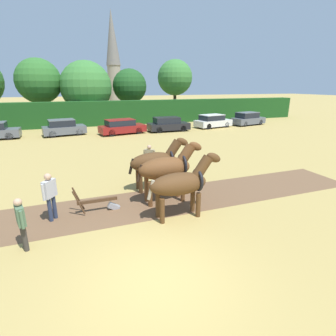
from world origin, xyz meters
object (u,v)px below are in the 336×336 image
draft_horse_lead_right (167,168)px  parked_car_right (213,121)px  church_spire (113,58)px  draft_horse_trail_left (156,162)px  farmer_at_plow (50,193)px  draft_horse_lead_left (182,183)px  farmer_beside_team (149,158)px  parked_car_far_right (248,119)px  parked_car_center (122,127)px  tree_center (130,86)px  farmer_onlooker_left (21,221)px  plow (101,203)px  tree_left (39,81)px  tree_center_left (86,87)px  parked_car_center_left (64,128)px  tree_center_right (175,78)px  parked_car_center_right (168,124)px

draft_horse_lead_right → parked_car_right: 20.71m
church_spire → draft_horse_trail_left: 48.27m
draft_horse_lead_right → farmer_at_plow: (-4.42, -0.16, -0.41)m
draft_horse_lead_right → draft_horse_trail_left: bearing=89.8°
draft_horse_lead_left → farmer_beside_team: size_ratio=1.77×
farmer_at_plow → parked_car_far_right: farmer_at_plow is taller
draft_horse_lead_right → parked_car_center: draft_horse_lead_right is taller
tree_center → farmer_onlooker_left: bearing=-107.6°
tree_center → church_spire: church_spire is taller
draft_horse_lead_left → plow: draft_horse_lead_left is taller
draft_horse_trail_left → farmer_beside_team: 2.14m
farmer_beside_team → tree_left: bearing=50.9°
tree_center_left → parked_car_right: bearing=-36.4°
draft_horse_trail_left → parked_car_right: draft_horse_trail_left is taller
tree_center_left → parked_car_far_right: size_ratio=1.70×
church_spire → parked_car_center: bearing=-97.8°
draft_horse_trail_left → farmer_beside_team: draft_horse_trail_left is taller
tree_center → plow: (-7.02, -27.90, -4.18)m
tree_center → parked_car_center_left: tree_center is taller
tree_center_right → parked_car_center_left: bearing=-147.8°
tree_center → parked_car_center_left: size_ratio=1.66×
tree_center → plow: bearing=-104.1°
parked_car_center_left → parked_car_far_right: (20.94, -0.13, 0.00)m
tree_center → plow: size_ratio=3.99×
farmer_onlooker_left → parked_car_center_right: 21.35m
draft_horse_lead_right → farmer_at_plow: bearing=-178.6°
draft_horse_lead_left → plow: (-2.73, 1.43, -0.97)m
tree_left → tree_center: tree_left is taller
draft_horse_lead_right → parked_car_center_left: bearing=103.4°
farmer_at_plow → parked_car_center: 17.47m
parked_car_center_right → parked_car_far_right: parked_car_far_right is taller
church_spire → draft_horse_lead_left: size_ratio=6.60×
farmer_at_plow → draft_horse_lead_right: bearing=37.6°
draft_horse_trail_left → parked_car_center_left: 16.74m
tree_left → church_spire: (12.41, 21.17, 4.83)m
tree_center_right → farmer_beside_team: (-10.50, -23.58, -4.72)m
tree_center_right → church_spire: (-5.30, 21.51, 4.28)m
parked_car_center_right → tree_center_left: bearing=125.3°
tree_left → parked_car_right: tree_left is taller
parked_car_center_right → farmer_beside_team: bearing=-114.0°
plow → parked_car_far_right: parked_car_far_right is taller
draft_horse_trail_left → plow: (-2.69, -1.49, -0.99)m
tree_left → tree_center: (11.30, 0.40, -0.61)m
tree_left → parked_car_right: bearing=-29.1°
church_spire → tree_center_right: bearing=-76.2°
tree_center_left → church_spire: size_ratio=0.40×
draft_horse_lead_right → draft_horse_trail_left: draft_horse_lead_right is taller
tree_center_right → plow: size_ratio=4.75×
farmer_at_plow → parked_car_center_right: farmer_at_plow is taller
tree_center → draft_horse_trail_left: 26.96m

